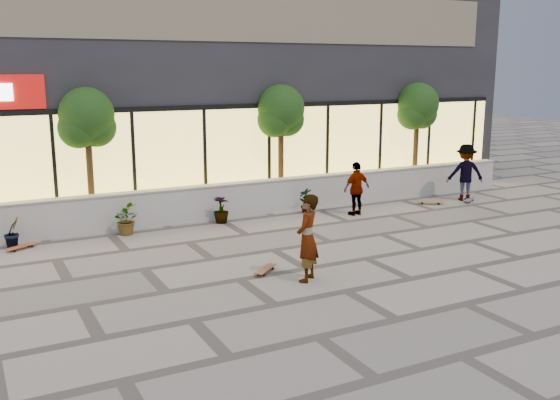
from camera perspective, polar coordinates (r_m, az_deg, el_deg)
name	(u,v)px	position (r m, az deg, el deg)	size (l,w,h in m)	color
ground	(347,291)	(12.79, 6.11, -8.29)	(80.00, 80.00, 0.00)	#A79B91
planter_wall	(217,201)	(18.65, -5.76, -0.13)	(22.00, 0.42, 1.04)	beige
retail_building	(159,73)	(23.43, -11.03, 11.35)	(24.00, 9.17, 8.50)	#25252A
shrub_b	(13,232)	(16.93, -23.26, -2.72)	(0.45, 0.36, 0.81)	#1C3E13
shrub_c	(125,220)	(17.32, -14.02, -1.77)	(0.73, 0.63, 0.81)	#1C3E13
shrub_d	(221,209)	(18.14, -5.40, -0.85)	(0.45, 0.45, 0.81)	#1C3E13
shrub_e	(305,200)	(19.33, 2.31, 0.00)	(0.43, 0.29, 0.81)	#1C3E13
tree_midwest	(87,121)	(18.01, -17.24, 6.89)	(1.60, 1.50, 3.92)	#4A371A
tree_mideast	(281,114)	(19.96, 0.08, 7.87)	(1.60, 1.50, 3.92)	#4A371A
tree_east	(417,109)	(23.02, 12.45, 8.14)	(1.60, 1.50, 3.92)	#4A371A
skater_center	(307,238)	(13.06, 2.51, -3.49)	(0.68, 0.45, 1.87)	silver
skater_right_near	(357,189)	(19.10, 7.02, 1.04)	(0.96, 0.40, 1.64)	white
skater_right_far	(465,172)	(21.99, 16.59, 2.43)	(1.24, 0.71, 1.91)	maroon
skateboard_center	(265,269)	(13.80, -1.35, -6.33)	(0.75, 0.67, 0.10)	brown
skateboard_left	(21,246)	(16.78, -22.57, -3.94)	(0.79, 0.57, 0.10)	#C15024
skateboard_right_near	(430,202)	(21.19, 13.59, -0.15)	(0.85, 0.67, 0.10)	#9E5F33
skateboard_right_far	(469,200)	(21.92, 16.89, 0.03)	(0.73, 0.56, 0.09)	#574178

